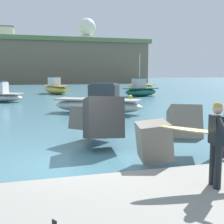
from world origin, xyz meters
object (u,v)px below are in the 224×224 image
Objects in this scene: boat_mid_left at (141,90)px; station_building_central at (2,35)px; radar_dome at (87,31)px; mooring_buoy_inner at (130,97)px; boat_far_left at (98,103)px; surfer_with_board at (213,137)px; boat_near_centre at (141,87)px; boat_near_left at (56,88)px.

boat_mid_left is 0.58× the size of station_building_central.
boat_mid_left is 77.46m from radar_dome.
radar_dome is at bearing 81.86° from mooring_buoy_inner.
boat_far_left is 0.65× the size of radar_dome.
station_building_central reaches higher than surfer_with_board.
boat_near_centre is 0.71× the size of station_building_central.
boat_near_left is 1.04× the size of boat_near_centre.
boat_far_left is at bearing 86.41° from surfer_with_board.
boat_near_left is 14.15m from boat_near_centre.
boat_near_centre is at bearing 70.55° from surfer_with_board.
boat_near_centre is 0.62× the size of radar_dome.
surfer_with_board is at bearing -105.55° from mooring_buoy_inner.
radar_dome is (17.14, 88.94, 17.33)m from boat_far_left.
station_building_central is (-24.48, 67.94, 15.34)m from boat_near_centre.
boat_far_left is 13.67× the size of mooring_buoy_inner.
mooring_buoy_inner is 85.82m from station_building_central.
surfer_with_board is 41.31m from boat_near_centre.
surfer_with_board reaches higher than mooring_buoy_inner.
surfer_with_board reaches higher than boat_far_left.
boat_near_left is 21.15m from boat_far_left.
boat_near_left is at bearing -81.40° from station_building_central.
boat_near_centre is at bearing -93.81° from radar_dome.
boat_near_left is at bearing -164.37° from boat_near_centre.
boat_mid_left is (9.21, -7.19, -0.05)m from boat_near_left.
boat_far_left is at bearing -117.29° from boat_near_centre.
boat_near_left is at bearing 142.01° from boat_mid_left.
mooring_buoy_inner is (-2.56, -3.60, -0.48)m from boat_mid_left.
mooring_buoy_inner is at bearing -125.44° from boat_mid_left.
boat_near_left is 0.74× the size of station_building_central.
mooring_buoy_inner is 0.05× the size of station_building_central.
station_building_central reaches higher than mooring_buoy_inner.
station_building_central is at bearing 101.97° from mooring_buoy_inner.
surfer_with_board is 25.28m from mooring_buoy_inner.
mooring_buoy_inner is at bearing -98.14° from radar_dome.
surfer_with_board is at bearing -93.59° from boat_far_left.
boat_near_centre is at bearing 62.71° from boat_far_left.
boat_near_left is 1.27× the size of boat_mid_left.
radar_dome is 1.15× the size of station_building_central.
boat_mid_left is 0.51× the size of radar_dome.
boat_mid_left is 82.86m from station_building_central.
boat_near_left reaches higher than mooring_buoy_inner.
station_building_central reaches higher than boat_far_left.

